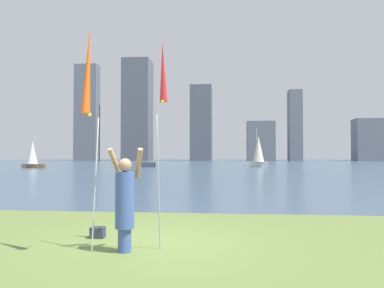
{
  "coord_description": "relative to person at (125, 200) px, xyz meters",
  "views": [
    {
      "loc": [
        1.49,
        -7.45,
        1.78
      ],
      "look_at": [
        -0.78,
        16.08,
        2.4
      ],
      "focal_mm": 35.29,
      "sensor_mm": 36.0,
      "label": 1
    }
  ],
  "objects": [
    {
      "name": "person",
      "position": [
        0.0,
        0.0,
        0.0
      ],
      "size": [
        0.69,
        0.51,
        1.89
      ],
      "rotation": [
        0.0,
        0.0,
        0.29
      ],
      "color": "#3F59A5",
      "rests_on": "ground"
    },
    {
      "name": "kite_flag_left",
      "position": [
        -0.6,
        -0.29,
        2.28
      ],
      "size": [
        0.16,
        0.75,
        4.07
      ],
      "color": "#B2B2B7",
      "rests_on": "ground"
    },
    {
      "name": "skyline_tower_3",
      "position": [
        9.91,
        88.09,
        4.01
      ],
      "size": [
        6.9,
        3.55,
        9.88
      ],
      "color": "slate",
      "rests_on": "ground"
    },
    {
      "name": "skyline_tower_1",
      "position": [
        -22.43,
        92.53,
        12.58
      ],
      "size": [
        7.16,
        7.36,
        27.02
      ],
      "color": "#565B66",
      "rests_on": "ground"
    },
    {
      "name": "sailboat_5",
      "position": [
        -22.69,
        38.6,
        0.66
      ],
      "size": [
        2.8,
        1.5,
        4.24
      ],
      "color": "brown",
      "rests_on": "ground"
    },
    {
      "name": "kite_flag_right",
      "position": [
        0.6,
        0.56,
        2.37
      ],
      "size": [
        0.16,
        0.86,
        3.99
      ],
      "color": "#B2B2B7",
      "rests_on": "ground"
    },
    {
      "name": "sailboat_0",
      "position": [
        5.93,
        45.2,
        1.26
      ],
      "size": [
        3.03,
        1.7,
        5.18
      ],
      "color": "silver",
      "rests_on": "ground"
    },
    {
      "name": "skyline_tower_5",
      "position": [
        37.54,
        93.06,
        4.42
      ],
      "size": [
        7.26,
        5.35,
        10.69
      ],
      "color": "slate",
      "rests_on": "ground"
    },
    {
      "name": "skyline_tower_2",
      "position": [
        -5.05,
        90.18,
        8.72
      ],
      "size": [
        5.46,
        6.02,
        19.29
      ],
      "color": "#565B66",
      "rests_on": "ground"
    },
    {
      "name": "bag",
      "position": [
        -0.88,
        1.04,
        -0.82
      ],
      "size": [
        0.29,
        0.21,
        0.23
      ],
      "color": "#33384C",
      "rests_on": "ground"
    },
    {
      "name": "skyline_tower_0",
      "position": [
        -35.54,
        90.05,
        11.82
      ],
      "size": [
        6.07,
        3.36,
        25.49
      ],
      "color": "slate",
      "rests_on": "ground"
    },
    {
      "name": "skyline_tower_4",
      "position": [
        19.15,
        93.2,
        8.22
      ],
      "size": [
        3.29,
        4.41,
        18.3
      ],
      "color": "slate",
      "rests_on": "ground"
    },
    {
      "name": "sailboat_3",
      "position": [
        -8.83,
        42.67,
        -0.57
      ],
      "size": [
        2.22,
        1.23,
        4.87
      ],
      "color": "#333D51",
      "rests_on": "ground"
    },
    {
      "name": "ground",
      "position": [
        0.39,
        51.66,
        -0.99
      ],
      "size": [
        120.0,
        138.0,
        0.12
      ],
      "color": "#5B7038"
    }
  ]
}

